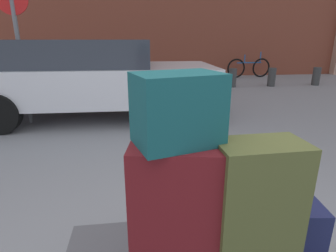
# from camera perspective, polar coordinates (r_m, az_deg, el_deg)

# --- Properties ---
(suitcase_maroon_front_left) EXTENTS (0.42, 0.32, 0.70)m
(suitcase_maroon_front_left) POSITION_cam_1_polar(r_m,az_deg,el_deg) (1.26, 1.73, -18.65)
(suitcase_maroon_front_left) COLOR maroon
(suitcase_maroon_front_left) RESTS_ON luggage_cart
(duffel_bag_navy_stacked_top) EXTENTS (0.66, 0.43, 0.31)m
(duffel_bag_navy_stacked_top) POSITION_cam_1_polar(r_m,az_deg,el_deg) (1.62, 17.31, -18.64)
(duffel_bag_navy_stacked_top) COLOR #191E47
(duffel_bag_navy_stacked_top) RESTS_ON luggage_cart
(suitcase_olive_front_right) EXTENTS (0.36, 0.22, 0.71)m
(suitcase_olive_front_right) POSITION_cam_1_polar(r_m,az_deg,el_deg) (1.28, 17.49, -18.47)
(suitcase_olive_front_right) COLOR #4C5128
(suitcase_olive_front_right) RESTS_ON luggage_cart
(duffel_bag_teal_topmost_pile) EXTENTS (0.37, 0.30, 0.28)m
(duffel_bag_teal_topmost_pile) POSITION_cam_1_polar(r_m,az_deg,el_deg) (1.04, 1.98, 3.49)
(duffel_bag_teal_topmost_pile) COLOR #144C51
(duffel_bag_teal_topmost_pile) RESTS_ON suitcase_maroon_front_left
(parked_car) EXTENTS (4.34, 2.00, 1.42)m
(parked_car) POSITION_cam_1_polar(r_m,az_deg,el_deg) (5.32, -15.19, 9.88)
(parked_car) COLOR silver
(parked_car) RESTS_ON ground_plane
(bicycle_leaning) EXTENTS (1.76, 0.20, 0.96)m
(bicycle_leaning) POSITION_cam_1_polar(r_m,az_deg,el_deg) (11.12, 16.52, 11.60)
(bicycle_leaning) COLOR black
(bicycle_leaning) RESTS_ON ground_plane
(bollard_kerb_near) EXTENTS (0.24, 0.24, 0.57)m
(bollard_kerb_near) POSITION_cam_1_polar(r_m,az_deg,el_deg) (8.76, 13.33, 9.76)
(bollard_kerb_near) COLOR #383838
(bollard_kerb_near) RESTS_ON ground_plane
(bollard_kerb_mid) EXTENTS (0.24, 0.24, 0.57)m
(bollard_kerb_mid) POSITION_cam_1_polar(r_m,az_deg,el_deg) (9.29, 20.85, 9.52)
(bollard_kerb_mid) COLOR #383838
(bollard_kerb_mid) RESTS_ON ground_plane
(bollard_kerb_far) EXTENTS (0.24, 0.24, 0.57)m
(bollard_kerb_far) POSITION_cam_1_polar(r_m,az_deg,el_deg) (10.08, 28.56, 9.10)
(bollard_kerb_far) COLOR #383838
(bollard_kerb_far) RESTS_ON ground_plane
(no_parking_sign) EXTENTS (0.50, 0.07, 2.29)m
(no_parking_sign) POSITION_cam_1_polar(r_m,az_deg,el_deg) (5.27, -28.84, 15.52)
(no_parking_sign) COLOR slate
(no_parking_sign) RESTS_ON ground_plane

